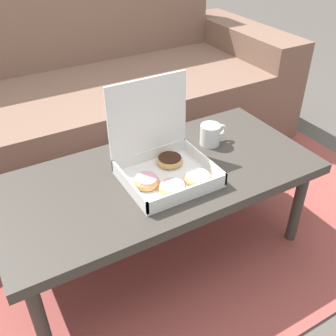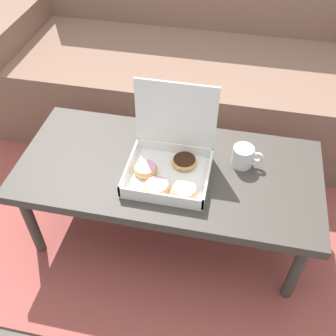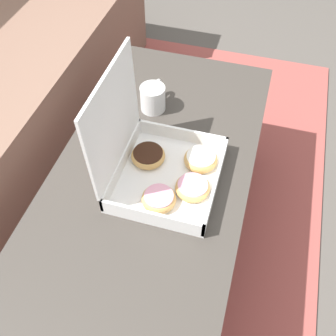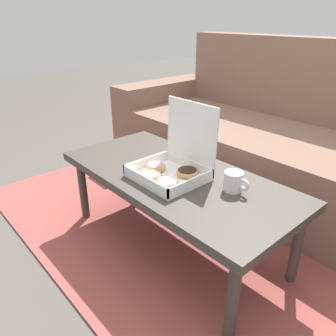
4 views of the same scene
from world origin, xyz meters
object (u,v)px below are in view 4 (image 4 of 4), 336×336
at_px(couch, 279,146).
at_px(coffee_table, 175,182).
at_px(pastry_box, 172,166).
at_px(coffee_mug, 234,182).

relative_size(couch, coffee_table, 2.02).
distance_m(couch, pastry_box, 0.97).
bearing_deg(pastry_box, couch, 90.72).
xyz_separation_m(couch, pastry_box, (0.01, -0.95, 0.15)).
bearing_deg(coffee_table, coffee_mug, 14.94).
bearing_deg(couch, pastry_box, -89.28).
xyz_separation_m(pastry_box, coffee_mug, (0.27, 0.11, -0.01)).
height_order(couch, pastry_box, couch).
relative_size(couch, coffee_mug, 19.92).
height_order(couch, coffee_table, couch).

